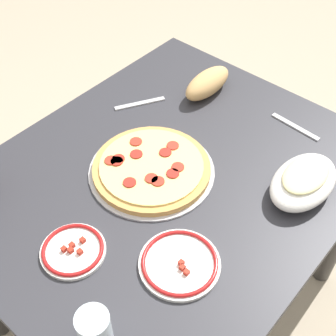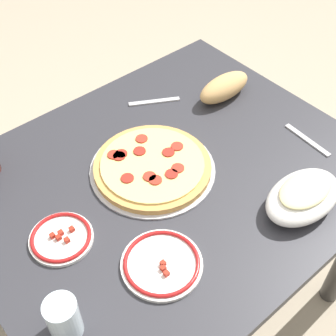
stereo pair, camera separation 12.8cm
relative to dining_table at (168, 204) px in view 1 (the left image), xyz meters
name	(u,v)px [view 1 (the left image)]	position (x,y,z in m)	size (l,w,h in m)	color
ground_plane	(168,299)	(0.00, 0.00, -0.61)	(8.00, 8.00, 0.00)	tan
dining_table	(168,204)	(0.00, 0.00, 0.00)	(1.13, 0.93, 0.73)	#2D2D33
pepperoni_pizza	(151,168)	(-0.02, 0.04, 0.14)	(0.36, 0.36, 0.03)	#B7B7BC
baked_pasta_dish	(304,180)	(0.20, -0.31, 0.17)	(0.24, 0.15, 0.08)	white
water_glass	(95,331)	(-0.46, -0.20, 0.18)	(0.07, 0.07, 0.11)	silver
side_plate_near	(73,250)	(-0.34, 0.01, 0.14)	(0.16, 0.16, 0.02)	white
side_plate_far	(180,263)	(-0.20, -0.21, 0.14)	(0.20, 0.20, 0.02)	white
bread_loaf	(207,83)	(0.37, 0.15, 0.17)	(0.20, 0.09, 0.08)	tan
fork_left	(140,103)	(0.18, 0.28, 0.13)	(0.17, 0.02, 0.01)	#B7B7BC
fork_right	(295,127)	(0.41, -0.17, 0.13)	(0.17, 0.02, 0.01)	#B7B7BC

